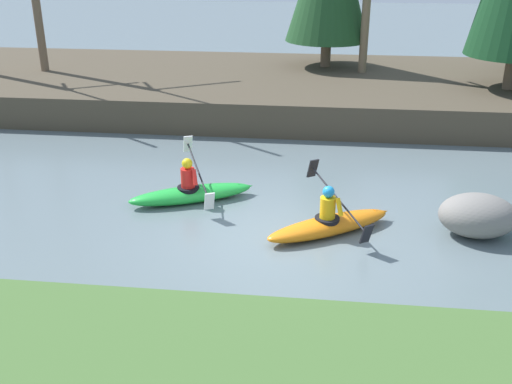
{
  "coord_description": "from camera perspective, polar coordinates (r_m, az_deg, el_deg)",
  "views": [
    {
      "loc": [
        0.84,
        -10.08,
        5.34
      ],
      "look_at": [
        -0.46,
        1.0,
        0.55
      ],
      "focal_mm": 42.0,
      "sensor_mm": 36.0,
      "label": 1
    }
  ],
  "objects": [
    {
      "name": "riverbank_far",
      "position": [
        20.88,
        4.26,
        9.72
      ],
      "size": [
        44.0,
        8.13,
        0.98
      ],
      "color": "#4C4233",
      "rests_on": "ground"
    },
    {
      "name": "kayaker_middle",
      "position": [
        13.06,
        -6.13,
        0.0
      ],
      "size": [
        2.7,
        1.95,
        1.2
      ],
      "rotation": [
        0.0,
        0.0,
        0.44
      ],
      "color": "green",
      "rests_on": "ground"
    },
    {
      "name": "boulder_midstream",
      "position": [
        12.22,
        20.35,
        -2.1
      ],
      "size": [
        1.47,
        1.15,
        0.83
      ],
      "color": "gray",
      "rests_on": "ground"
    },
    {
      "name": "ground_plane",
      "position": [
        11.44,
        1.71,
        -4.61
      ],
      "size": [
        90.0,
        90.0,
        0.0
      ],
      "primitive_type": "plane",
      "color": "slate"
    },
    {
      "name": "kayaker_lead",
      "position": [
        11.69,
        7.08,
        -2.93
      ],
      "size": [
        2.59,
        2.01,
        1.2
      ],
      "rotation": [
        0.0,
        0.0,
        0.58
      ],
      "color": "orange",
      "rests_on": "ground"
    }
  ]
}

